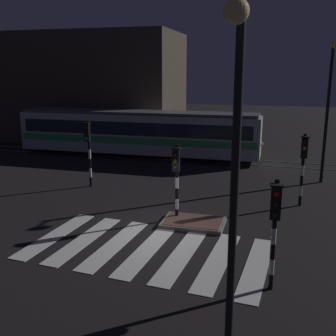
% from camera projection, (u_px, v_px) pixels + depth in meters
% --- Properties ---
extents(ground_plane, '(120.00, 120.00, 0.00)m').
position_uv_depth(ground_plane, '(160.00, 233.00, 15.24)').
color(ground_plane, black).
extents(rail_near, '(80.00, 0.12, 0.03)m').
position_uv_depth(rail_near, '(213.00, 163.00, 26.80)').
color(rail_near, '#59595E').
rests_on(rail_near, ground).
extents(rail_far, '(80.00, 0.12, 0.03)m').
position_uv_depth(rail_far, '(216.00, 158.00, 28.14)').
color(rail_far, '#59595E').
rests_on(rail_far, ground).
extents(crosswalk_zebra, '(8.43, 5.00, 0.02)m').
position_uv_depth(crosswalk_zebra, '(147.00, 249.00, 13.78)').
color(crosswalk_zebra, silver).
rests_on(crosswalk_zebra, ground).
extents(traffic_island, '(2.45, 1.64, 0.18)m').
position_uv_depth(traffic_island, '(193.00, 223.00, 16.02)').
color(traffic_island, slate).
rests_on(traffic_island, ground).
extents(traffic_light_corner_far_left, '(0.36, 0.42, 3.52)m').
position_uv_depth(traffic_light_corner_far_left, '(88.00, 144.00, 20.74)').
color(traffic_light_corner_far_left, black).
rests_on(traffic_light_corner_far_left, ground).
extents(traffic_light_corner_far_right, '(0.36, 0.42, 3.31)m').
position_uv_depth(traffic_light_corner_far_right, '(303.00, 159.00, 17.71)').
color(traffic_light_corner_far_right, black).
rests_on(traffic_light_corner_far_right, ground).
extents(traffic_light_corner_near_right, '(0.36, 0.42, 3.20)m').
position_uv_depth(traffic_light_corner_near_right, '(275.00, 220.00, 10.74)').
color(traffic_light_corner_near_right, black).
rests_on(traffic_light_corner_near_right, ground).
extents(traffic_light_median_centre, '(0.36, 0.42, 3.14)m').
position_uv_depth(traffic_light_median_centre, '(176.00, 171.00, 16.04)').
color(traffic_light_median_centre, black).
rests_on(traffic_light_median_centre, ground).
extents(street_lamp_trackside_right, '(0.44, 1.21, 7.48)m').
position_uv_depth(street_lamp_trackside_right, '(329.00, 96.00, 20.81)').
color(street_lamp_trackside_right, black).
rests_on(street_lamp_trackside_right, ground).
extents(street_lamp_near_kerb, '(0.44, 1.21, 7.16)m').
position_uv_depth(street_lamp_near_kerb, '(235.00, 148.00, 7.72)').
color(street_lamp_near_kerb, black).
rests_on(street_lamp_near_kerb, ground).
extents(tram, '(17.44, 2.58, 4.15)m').
position_uv_depth(tram, '(137.00, 132.00, 28.51)').
color(tram, '#B2BCC1').
rests_on(tram, ground).
extents(building_backdrop, '(16.02, 8.00, 9.14)m').
position_uv_depth(building_backdrop, '(88.00, 87.00, 35.58)').
color(building_backdrop, '#42382D').
rests_on(building_backdrop, ground).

